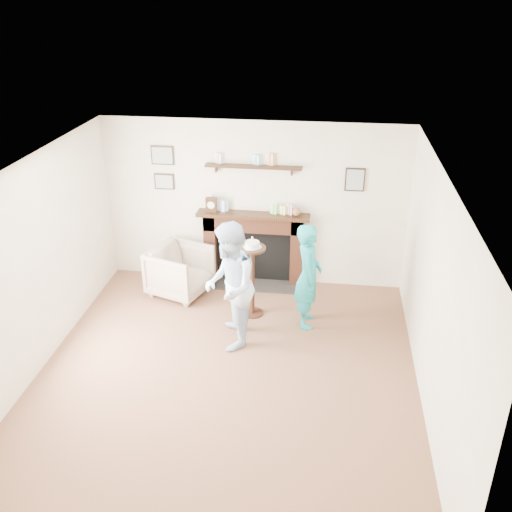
{
  "coord_description": "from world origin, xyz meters",
  "views": [
    {
      "loc": [
        1.08,
        -5.39,
        4.25
      ],
      "look_at": [
        0.24,
        0.9,
        1.18
      ],
      "focal_mm": 40.0,
      "sensor_mm": 36.0,
      "label": 1
    }
  ],
  "objects_px": {
    "woman": "(306,323)",
    "pedestal_table": "(252,268)",
    "armchair": "(182,293)",
    "man": "(231,342)"
  },
  "relations": [
    {
      "from": "man",
      "to": "pedestal_table",
      "type": "xyz_separation_m",
      "value": [
        0.18,
        0.75,
        0.73
      ]
    },
    {
      "from": "armchair",
      "to": "man",
      "type": "xyz_separation_m",
      "value": [
        0.97,
        -1.2,
        0.0
      ]
    },
    {
      "from": "armchair",
      "to": "pedestal_table",
      "type": "xyz_separation_m",
      "value": [
        1.14,
        -0.45,
        0.73
      ]
    },
    {
      "from": "pedestal_table",
      "to": "armchair",
      "type": "bearing_deg",
      "value": 158.5
    },
    {
      "from": "man",
      "to": "pedestal_table",
      "type": "height_order",
      "value": "pedestal_table"
    },
    {
      "from": "armchair",
      "to": "woman",
      "type": "distance_m",
      "value": 2.0
    },
    {
      "from": "pedestal_table",
      "to": "woman",
      "type": "bearing_deg",
      "value": -10.77
    },
    {
      "from": "armchair",
      "to": "woman",
      "type": "relative_size",
      "value": 0.55
    },
    {
      "from": "armchair",
      "to": "man",
      "type": "height_order",
      "value": "man"
    },
    {
      "from": "woman",
      "to": "pedestal_table",
      "type": "bearing_deg",
      "value": 76.91
    }
  ]
}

